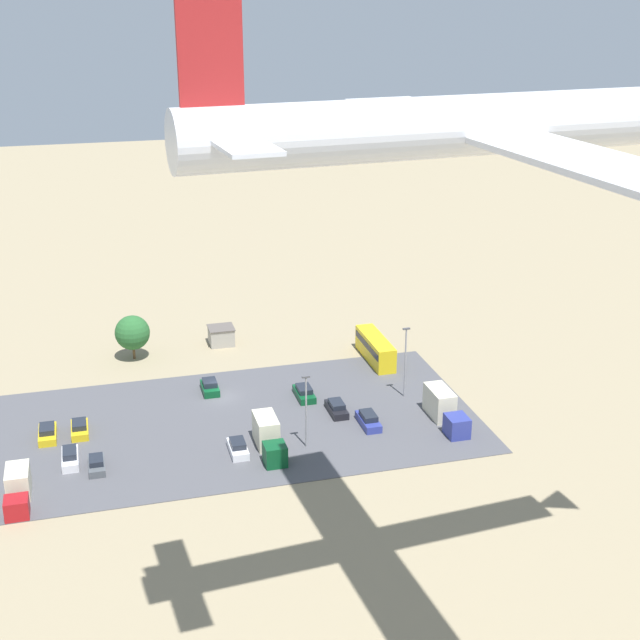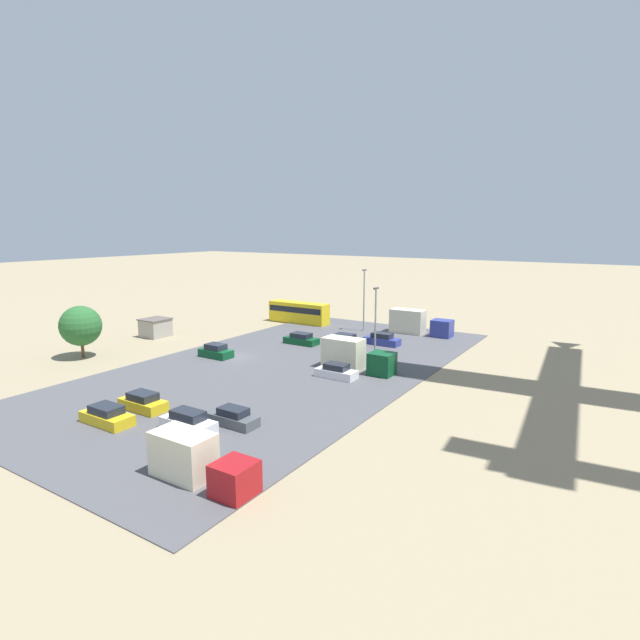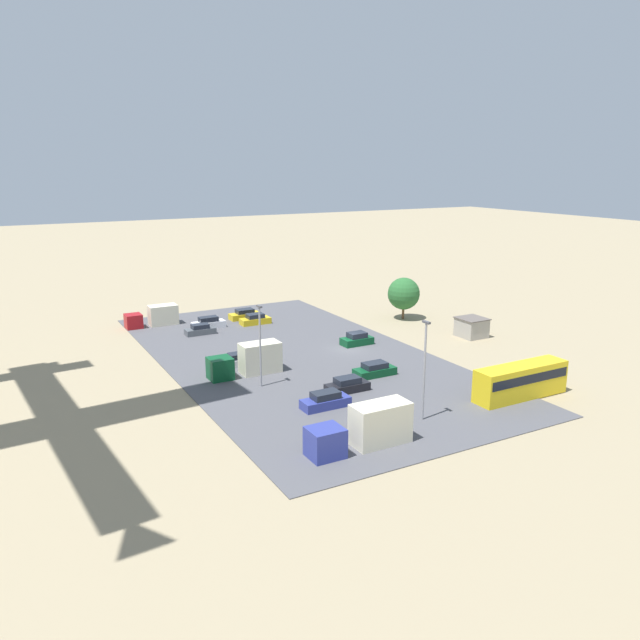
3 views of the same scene
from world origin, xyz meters
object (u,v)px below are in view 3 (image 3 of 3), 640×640
object	(u,v)px
shed_building	(472,327)
parked_truck_2	(155,317)
parked_car_0	(200,330)
parked_truck_1	(249,361)
parked_car_5	(245,315)
parked_car_1	(239,360)
parked_car_7	(255,320)
parked_car_3	(326,401)
parked_car_4	(209,323)
parked_car_8	(347,385)
parked_truck_0	(365,429)
parked_car_2	(357,339)
parked_car_6	(375,370)
bus	(521,380)

from	to	relation	value
shed_building	parked_truck_2	xyz separation A→B (m)	(26.40, 35.91, 0.06)
parked_car_0	parked_truck_1	world-z (taller)	parked_truck_1
parked_car_5	parked_car_1	bearing A→B (deg)	156.22
parked_car_7	shed_building	bearing A→B (deg)	48.60
parked_car_3	parked_car_0	bearing A→B (deg)	-176.18
parked_car_4	parked_car_8	bearing A→B (deg)	7.39
parked_car_1	parked_truck_0	world-z (taller)	parked_truck_0
parked_car_7	parked_car_0	bearing A→B (deg)	-79.60
parked_car_4	parked_car_2	bearing A→B (deg)	38.87
parked_car_2	parked_car_6	xyz separation A→B (m)	(-11.19, 4.72, -0.06)
shed_building	parked_car_1	distance (m)	32.29
shed_building	bus	distance (m)	22.63
parked_car_8	parked_truck_1	distance (m)	11.94
parked_car_5	parked_car_7	distance (m)	3.58
parked_car_3	parked_car_5	distance (m)	37.02
parked_car_2	parked_car_4	distance (m)	22.23
parked_car_3	parked_car_8	world-z (taller)	parked_car_3
parked_truck_1	parked_car_2	bearing A→B (deg)	-76.13
parked_truck_1	parked_car_4	bearing A→B (deg)	-7.05
parked_car_3	parked_truck_0	world-z (taller)	parked_truck_0
parked_car_1	parked_car_4	distance (m)	18.14
shed_building	parked_car_2	world-z (taller)	shed_building
bus	parked_car_5	bearing A→B (deg)	15.17
shed_building	bus	size ratio (longest dim) A/B	0.35
parked_car_3	parked_truck_1	size ratio (longest dim) A/B	0.59
parked_car_0	parked_car_1	bearing A→B (deg)	178.65
parked_car_0	parked_car_5	xyz separation A→B (m)	(5.19, -8.65, 0.04)
parked_car_1	parked_car_6	xyz separation A→B (m)	(-10.54, -11.71, 0.00)
parked_car_3	parked_car_4	xyz separation A→B (m)	(33.96, -0.03, 0.02)
parked_truck_2	parked_car_8	bearing A→B (deg)	-164.13
shed_building	parked_car_5	world-z (taller)	shed_building
shed_building	parked_car_2	size ratio (longest dim) A/B	0.90
parked_car_1	parked_car_5	world-z (taller)	parked_car_5
parked_car_1	parked_car_4	bearing A→B (deg)	172.16
parked_truck_1	parked_car_3	bearing A→B (deg)	-168.20
shed_building	parked_car_2	bearing A→B (deg)	75.62
parked_car_5	parked_car_2	bearing A→B (deg)	-159.44
parked_car_2	parked_car_4	size ratio (longest dim) A/B	0.87
parked_car_8	parked_car_1	bearing A→B (deg)	-153.84
parked_truck_2	parked_car_7	bearing A→B (deg)	-115.45
bus	parked_truck_2	world-z (taller)	bus
parked_car_2	parked_car_7	distance (m)	17.75
shed_building	parked_car_6	bearing A→B (deg)	109.37
bus	parked_car_6	distance (m)	15.40
parked_car_2	parked_car_5	bearing A→B (deg)	20.56
parked_car_3	parked_car_7	bearing A→B (deg)	168.44
bus	parked_car_1	size ratio (longest dim) A/B	2.41
parked_car_6	parked_truck_2	world-z (taller)	parked_truck_2
parked_truck_0	parked_truck_2	world-z (taller)	parked_truck_0
parked_truck_0	parked_car_8	bearing A→B (deg)	-24.70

